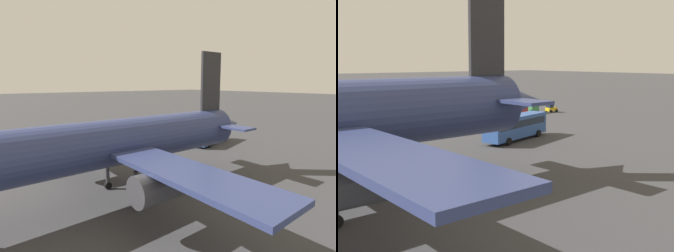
% 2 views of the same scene
% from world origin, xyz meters
% --- Properties ---
extents(ground_plane, '(600.00, 600.00, 0.00)m').
position_xyz_m(ground_plane, '(0.00, 0.00, 0.00)').
color(ground_plane, '#38383A').
extents(airplane, '(46.93, 40.03, 17.62)m').
position_xyz_m(airplane, '(23.68, 39.27, 6.63)').
color(airplane, navy).
rests_on(airplane, ground).
extents(shuttle_bus_near, '(11.82, 5.26, 3.04)m').
position_xyz_m(shuttle_bus_near, '(13.10, 4.28, 1.84)').
color(shuttle_bus_near, gold).
rests_on(shuttle_bus_near, ground).
extents(shuttle_bus_far, '(12.18, 5.85, 3.35)m').
position_xyz_m(shuttle_bus_far, '(-6.53, 26.48, 2.00)').
color(shuttle_bus_far, '#2D5199').
rests_on(shuttle_bus_far, ground).
extents(baggage_tug, '(2.42, 1.66, 2.10)m').
position_xyz_m(baggage_tug, '(-32.32, 7.11, 0.94)').
color(baggage_tug, gold).
rests_on(baggage_tug, ground).
extents(worker_person, '(0.38, 0.38, 1.74)m').
position_xyz_m(worker_person, '(0.60, -1.76, 0.87)').
color(worker_person, '#1E1E2D').
rests_on(worker_person, ground).
extents(cargo_cart_green, '(2.01, 1.70, 2.06)m').
position_xyz_m(cargo_cart_green, '(-28.03, 6.30, 1.19)').
color(cargo_cart_green, '#38383D').
rests_on(cargo_cart_green, ground).
extents(cargo_cart_red, '(2.01, 1.70, 2.06)m').
position_xyz_m(cargo_cart_red, '(-24.97, 6.37, 1.19)').
color(cargo_cart_red, '#38383D').
rests_on(cargo_cart_red, ground).
extents(cargo_cart_grey, '(2.01, 1.70, 2.06)m').
position_xyz_m(cargo_cart_grey, '(-21.92, 6.75, 1.19)').
color(cargo_cart_grey, '#38383D').
rests_on(cargo_cart_grey, ground).
extents(cargo_cart_yellow, '(2.01, 1.70, 2.06)m').
position_xyz_m(cargo_cart_yellow, '(-18.86, 6.87, 1.19)').
color(cargo_cart_yellow, '#38383D').
rests_on(cargo_cart_yellow, ground).
extents(cargo_cart_orange, '(2.01, 1.70, 2.06)m').
position_xyz_m(cargo_cart_orange, '(-15.81, 6.95, 1.19)').
color(cargo_cart_orange, '#38383D').
rests_on(cargo_cart_orange, ground).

